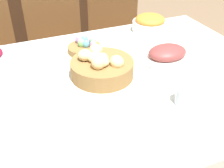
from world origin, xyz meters
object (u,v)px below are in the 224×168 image
at_px(sideboard, 20,16).
at_px(ham_platter, 167,53).
at_px(butter_dish, 66,128).
at_px(chair_far_right, 117,38).
at_px(spoon, 190,129).
at_px(carrot_bowl, 150,23).
at_px(fork, 109,155).
at_px(bread_basket, 102,67).
at_px(dinner_plate, 148,142).
at_px(chair_far_center, 60,48).
at_px(knife, 183,131).
at_px(egg_basket, 85,47).
at_px(drinking_cup, 186,96).

relative_size(sideboard, ham_platter, 4.26).
bearing_deg(butter_dish, chair_far_right, 58.55).
relative_size(spoon, butter_dish, 1.68).
distance_m(ham_platter, carrot_bowl, 0.36).
height_order(fork, spoon, same).
bearing_deg(sideboard, bread_basket, -83.86).
relative_size(carrot_bowl, butter_dish, 2.06).
relative_size(dinner_plate, fork, 1.36).
relative_size(chair_far_center, dinner_plate, 3.77).
distance_m(dinner_plate, butter_dish, 0.29).
bearing_deg(knife, butter_dish, 157.00).
height_order(sideboard, carrot_bowl, sideboard).
relative_size(fork, knife, 1.00).
distance_m(carrot_bowl, knife, 0.91).
bearing_deg(carrot_bowl, chair_far_center, 134.21).
bearing_deg(butter_dish, sideboard, 88.37).
bearing_deg(sideboard, ham_platter, -71.99).
relative_size(sideboard, bread_basket, 4.62).
height_order(bread_basket, carrot_bowl, bread_basket).
distance_m(knife, spoon, 0.03).
bearing_deg(knife, bread_basket, 106.18).
bearing_deg(fork, chair_far_right, 65.28).
xyz_separation_m(chair_far_center, bread_basket, (0.01, -0.87, 0.31)).
relative_size(bread_basket, fork, 1.68).
height_order(chair_far_center, spoon, chair_far_center).
distance_m(chair_far_right, sideboard, 1.14).
distance_m(egg_basket, dinner_plate, 0.74).
distance_m(chair_far_center, fork, 1.37).
xyz_separation_m(chair_far_right, knife, (-0.33, -1.34, 0.26)).
xyz_separation_m(egg_basket, ham_platter, (0.37, -0.23, -0.00)).
distance_m(spoon, drinking_cup, 0.16).
bearing_deg(egg_basket, sideboard, 97.49).
bearing_deg(sideboard, spoon, -81.03).
bearing_deg(spoon, bread_basket, 109.25).
distance_m(bread_basket, egg_basket, 0.27).
bearing_deg(bread_basket, spoon, -70.61).
height_order(sideboard, dinner_plate, sideboard).
xyz_separation_m(chair_far_right, fork, (-0.62, -1.34, 0.26)).
relative_size(sideboard, knife, 7.75).
bearing_deg(butter_dish, fork, -59.50).
bearing_deg(dinner_plate, chair_far_center, 89.99).
bearing_deg(drinking_cup, fork, -160.49).
xyz_separation_m(ham_platter, carrot_bowl, (0.09, 0.35, 0.03)).
bearing_deg(bread_basket, ham_platter, 5.23).
height_order(bread_basket, egg_basket, bread_basket).
relative_size(egg_basket, butter_dish, 1.73).
distance_m(knife, butter_dish, 0.42).
distance_m(chair_far_right, bread_basket, 1.04).
bearing_deg(chair_far_right, sideboard, 132.26).
height_order(dinner_plate, drinking_cup, drinking_cup).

